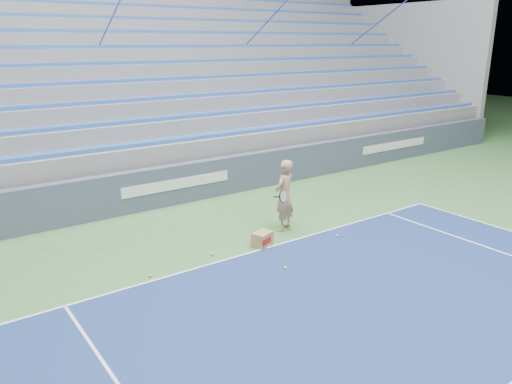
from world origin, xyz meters
The scene contains 9 objects.
sponsor_barrier centered at (0.00, 15.88, 0.55)m, with size 30.00×0.32×1.10m.
bleachers centered at (0.00, 21.60, 2.36)m, with size 31.00×9.15×7.30m.
tennis_player centered at (1.18, 12.56, 0.86)m, with size 0.97×0.93×1.71m.
ball_box centered at (0.18, 12.05, 0.16)m, with size 0.51×0.46×0.32m.
tennis_ball_0 centered at (-0.98, 12.25, 0.03)m, with size 0.07×0.07×0.07m, color #B3EC30.
tennis_ball_1 centered at (-0.16, 10.83, 0.03)m, with size 0.07×0.07×0.07m, color #B3EC30.
tennis_ball_2 centered at (1.29, 12.45, 0.03)m, with size 0.07×0.07×0.07m, color #B3EC30.
tennis_ball_3 centered at (-2.47, 12.07, 0.03)m, with size 0.07×0.07×0.07m, color #B3EC30.
tennis_ball_4 centered at (1.89, 11.47, 0.03)m, with size 0.07×0.07×0.07m, color #B3EC30.
Camera 1 is at (-5.85, 3.85, 4.33)m, focal length 35.00 mm.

